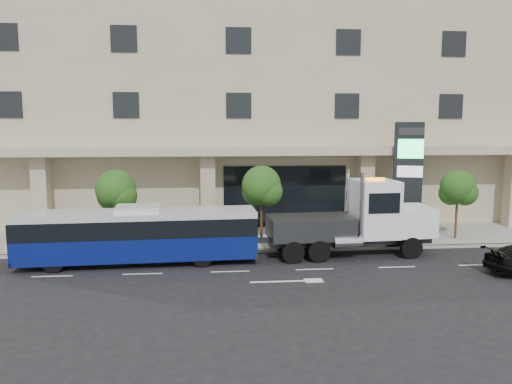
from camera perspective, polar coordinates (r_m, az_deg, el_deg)
The scene contains 10 objects.
ground at distance 25.38m, azimuth 6.00°, elevation -7.83°, with size 120.00×120.00×0.00m, color black.
sidewalk at distance 30.13m, azimuth 4.14°, elevation -5.20°, with size 120.00×6.00×0.15m, color gray.
curb at distance 27.26m, azimuth 5.18°, elevation -6.58°, with size 120.00×0.30×0.15m, color gray.
convention_center at distance 39.84m, azimuth 1.77°, elevation 12.24°, with size 60.00×17.60×20.00m.
tree_left at distance 28.27m, azimuth -15.66°, elevation -0.05°, with size 2.27×2.20×4.22m.
tree_mid at distance 27.94m, azimuth 0.68°, elevation 0.45°, with size 2.28×2.20×4.38m.
tree_right at distance 31.32m, azimuth 22.10°, elevation 0.25°, with size 2.10×2.00×4.04m.
city_bus at distance 25.05m, azimuth -13.26°, elevation -4.73°, with size 11.53×2.93×2.90m.
tow_truck at distance 26.49m, azimuth 11.59°, elevation -3.23°, with size 9.78×2.83×4.44m.
signage_pylon at distance 31.57m, azimuth 16.93°, elevation 1.57°, with size 1.79×1.12×6.81m.
Camera 1 is at (-4.87, -23.98, 6.71)m, focal length 35.00 mm.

